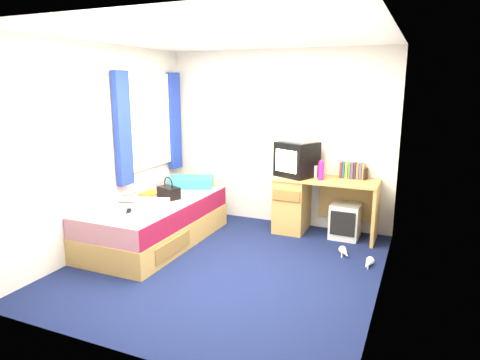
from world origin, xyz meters
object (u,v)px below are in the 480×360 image
at_px(bed, 156,222).
at_px(vcr, 298,139).
at_px(picture_frame, 366,174).
at_px(white_heels, 356,258).
at_px(pink_water_bottle, 321,171).
at_px(towel, 153,205).
at_px(colour_swatch_fan, 129,213).
at_px(remote_control, 129,211).
at_px(water_bottle, 128,200).
at_px(crt_tv, 297,159).
at_px(aerosol_can, 316,172).
at_px(magazine, 151,193).
at_px(handbag, 169,192).
at_px(pillow, 191,182).
at_px(desk, 305,202).
at_px(storage_cube, 345,221).

distance_m(bed, vcr, 2.09).
relative_size(picture_frame, white_heels, 0.31).
height_order(bed, pink_water_bottle, pink_water_bottle).
bearing_deg(towel, colour_swatch_fan, -118.22).
relative_size(vcr, remote_control, 2.47).
bearing_deg(white_heels, water_bottle, -167.41).
height_order(crt_tv, aerosol_can, crt_tv).
height_order(crt_tv, white_heels, crt_tv).
bearing_deg(white_heels, crt_tv, 141.15).
bearing_deg(crt_tv, towel, -106.98).
relative_size(towel, colour_swatch_fan, 1.43).
bearing_deg(magazine, handbag, -16.31).
distance_m(handbag, towel, 0.48).
relative_size(picture_frame, handbag, 0.42).
xyz_separation_m(bed, picture_frame, (2.33, 1.29, 0.55)).
relative_size(picture_frame, towel, 0.45).
bearing_deg(colour_swatch_fan, white_heels, 22.16).
relative_size(pillow, vcr, 1.54).
bearing_deg(colour_swatch_fan, vcr, 50.47).
height_order(towel, colour_swatch_fan, towel).
height_order(pink_water_bottle, handbag, pink_water_bottle).
relative_size(pillow, colour_swatch_fan, 2.77).
distance_m(bed, crt_tv, 1.98).
bearing_deg(desk, white_heels, -43.17).
distance_m(bed, storage_cube, 2.40).
distance_m(desk, storage_cube, 0.57).
xyz_separation_m(handbag, magazine, (-0.34, 0.10, -0.07)).
distance_m(pillow, pink_water_bottle, 1.80).
bearing_deg(water_bottle, picture_frame, 30.07).
height_order(picture_frame, colour_swatch_fan, picture_frame).
bearing_deg(bed, pink_water_bottle, 29.81).
distance_m(desk, towel, 2.02).
bearing_deg(remote_control, magazine, 73.09).
distance_m(aerosol_can, magazine, 2.17).
xyz_separation_m(aerosol_can, magazine, (-1.96, -0.87, -0.28)).
bearing_deg(storage_cube, bed, -151.39).
bearing_deg(vcr, aerosol_can, 23.21).
bearing_deg(desk, picture_frame, 11.65).
relative_size(pink_water_bottle, towel, 0.72).
bearing_deg(water_bottle, pink_water_bottle, 31.11).
xyz_separation_m(picture_frame, water_bottle, (-2.58, -1.49, -0.24)).
relative_size(bed, aerosol_can, 12.29).
bearing_deg(remote_control, colour_swatch_fan, -82.46).
bearing_deg(towel, remote_control, -131.84).
distance_m(water_bottle, white_heels, 2.76).
height_order(desk, towel, desk).
xyz_separation_m(pillow, aerosol_can, (1.68, 0.32, 0.22)).
relative_size(remote_control, white_heels, 0.36).
bearing_deg(water_bottle, pillow, 74.30).
xyz_separation_m(colour_swatch_fan, white_heels, (2.34, 0.95, -0.51)).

